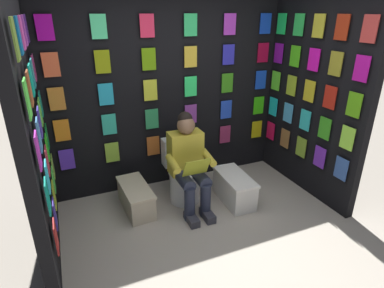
% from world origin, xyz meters
% --- Properties ---
extents(ground_plane, '(30.00, 30.00, 0.00)m').
position_xyz_m(ground_plane, '(0.00, 0.00, 0.00)').
color(ground_plane, '#B2A899').
extents(display_wall_back, '(3.21, 0.14, 2.41)m').
position_xyz_m(display_wall_back, '(0.00, -1.73, 1.21)').
color(display_wall_back, black).
rests_on(display_wall_back, ground).
extents(display_wall_left, '(0.14, 1.68, 2.41)m').
position_xyz_m(display_wall_left, '(-1.60, -0.84, 1.21)').
color(display_wall_left, black).
rests_on(display_wall_left, ground).
extents(display_wall_right, '(0.14, 1.68, 2.41)m').
position_xyz_m(display_wall_right, '(1.60, -0.84, 1.21)').
color(display_wall_right, black).
rests_on(display_wall_right, ground).
extents(toilet, '(0.41, 0.55, 0.77)m').
position_xyz_m(toilet, '(0.04, -1.19, 0.33)').
color(toilet, white).
rests_on(toilet, ground).
extents(person_reading, '(0.53, 0.68, 1.19)m').
position_xyz_m(person_reading, '(0.04, -0.96, 0.60)').
color(person_reading, gold).
rests_on(person_reading, ground).
extents(comic_longbox_near, '(0.34, 0.70, 0.32)m').
position_xyz_m(comic_longbox_near, '(0.66, -1.15, 0.16)').
color(comic_longbox_near, beige).
rests_on(comic_longbox_near, ground).
extents(comic_longbox_far, '(0.35, 0.69, 0.36)m').
position_xyz_m(comic_longbox_far, '(-0.54, -0.85, 0.18)').
color(comic_longbox_far, white).
rests_on(comic_longbox_far, ground).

